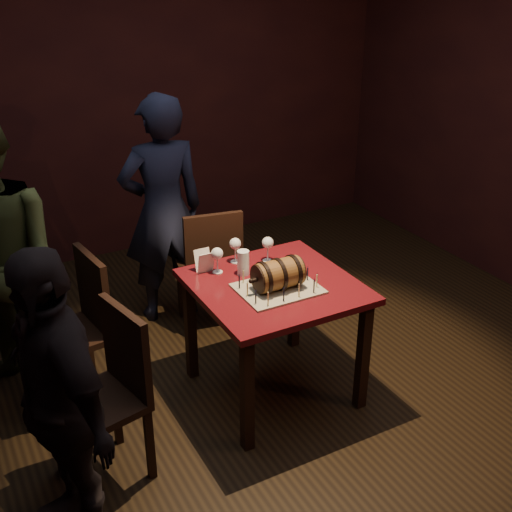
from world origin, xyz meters
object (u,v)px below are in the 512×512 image
wine_glass_left (217,255)px  pub_table (274,300)px  pint_of_ale (243,263)px  chair_left_front (111,386)px  wine_glass_mid (235,245)px  chair_back (211,264)px  barrel_cake (278,274)px  chair_left_rear (80,322)px  person_left_front (58,402)px  person_back (163,211)px  wine_glass_right (268,244)px

wine_glass_left → pub_table: bearing=-50.7°
pint_of_ale → chair_left_front: size_ratio=0.16×
wine_glass_mid → chair_back: (0.04, 0.47, -0.34)m
barrel_cake → chair_left_rear: bearing=150.3°
chair_left_front → person_left_front: 0.47m
wine_glass_mid → person_back: 0.85m
barrel_cake → chair_left_front: size_ratio=0.35×
person_back → person_left_front: (-1.12, -1.66, -0.09)m
chair_left_rear → pub_table: bearing=-25.9°
chair_left_rear → person_back: size_ratio=0.56×
pub_table → chair_left_rear: bearing=154.1°
wine_glass_right → chair_left_rear: 1.20m
wine_glass_right → person_left_front: bearing=-152.7°
person_left_front → wine_glass_mid: bearing=111.0°
pub_table → wine_glass_left: 0.43m
pub_table → wine_glass_left: size_ratio=5.59×
wine_glass_left → person_left_front: bearing=-145.9°
barrel_cake → wine_glass_mid: size_ratio=2.01×
barrel_cake → person_left_front: (-1.32, -0.40, -0.11)m
wine_glass_left → person_back: 0.91m
wine_glass_right → chair_left_front: 1.29m
chair_left_rear → person_left_front: (-0.32, -0.97, 0.21)m
barrel_cake → chair_back: bearing=90.6°
pint_of_ale → chair_back: (0.07, 0.63, -0.30)m
wine_glass_left → pint_of_ale: (0.13, -0.09, -0.05)m
barrel_cake → chair_back: barrel_cake is taller
chair_left_rear → person_back: person_back is taller
wine_glass_left → chair_left_front: size_ratio=0.17×
wine_glass_left → wine_glass_right: size_ratio=1.00×
wine_glass_mid → person_back: person_back is taller
pub_table → wine_glass_left: (-0.23, 0.28, 0.23)m
wine_glass_left → chair_left_rear: (-0.79, 0.22, -0.35)m
wine_glass_mid → chair_left_front: (-0.97, -0.54, -0.34)m
wine_glass_left → person_back: bearing=89.7°
barrel_cake → wine_glass_right: 0.37m
barrel_cake → pint_of_ale: (-0.08, 0.26, -0.02)m
wine_glass_mid → wine_glass_right: bearing=-23.9°
barrel_cake → wine_glass_left: (-0.21, 0.35, 0.02)m
pint_of_ale → wine_glass_right: bearing=21.5°
person_left_front → pint_of_ale: bearing=106.1°
wine_glass_right → pint_of_ale: 0.23m
person_back → chair_left_front: bearing=62.6°
chair_back → chair_left_front: same height
wine_glass_mid → chair_left_rear: 1.02m
pint_of_ale → chair_left_rear: 1.01m
chair_back → chair_left_rear: 1.04m
chair_left_rear → chair_left_front: 0.68m
wine_glass_left → person_back: person_back is taller
wine_glass_left → pint_of_ale: 0.16m
chair_left_front → person_back: size_ratio=0.56×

